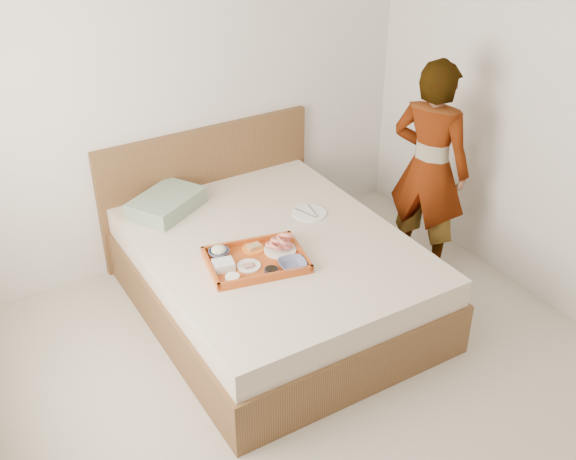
# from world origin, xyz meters

# --- Properties ---
(ground) EXTENTS (3.50, 4.00, 0.01)m
(ground) POSITION_xyz_m (0.00, 0.00, 0.00)
(ground) COLOR beige
(ground) RESTS_ON ground
(wall_back) EXTENTS (3.50, 0.01, 2.60)m
(wall_back) POSITION_xyz_m (0.00, 2.00, 1.30)
(wall_back) COLOR silver
(wall_back) RESTS_ON ground
(bed) EXTENTS (1.65, 2.00, 0.53)m
(bed) POSITION_xyz_m (0.13, 1.00, 0.27)
(bed) COLOR brown
(bed) RESTS_ON ground
(headboard) EXTENTS (1.65, 0.06, 0.95)m
(headboard) POSITION_xyz_m (0.13, 1.97, 0.47)
(headboard) COLOR brown
(headboard) RESTS_ON ground
(pillow) EXTENTS (0.59, 0.53, 0.12)m
(pillow) POSITION_xyz_m (-0.30, 1.71, 0.59)
(pillow) COLOR gray
(pillow) RESTS_ON bed
(tray) EXTENTS (0.66, 0.53, 0.05)m
(tray) POSITION_xyz_m (-0.09, 0.84, 0.56)
(tray) COLOR #BC5214
(tray) RESTS_ON bed
(prawn_plate) EXTENTS (0.24, 0.24, 0.01)m
(prawn_plate) POSITION_xyz_m (0.10, 0.86, 0.55)
(prawn_plate) COLOR white
(prawn_plate) RESTS_ON tray
(navy_bowl_big) EXTENTS (0.20, 0.20, 0.04)m
(navy_bowl_big) POSITION_xyz_m (0.07, 0.67, 0.57)
(navy_bowl_big) COLOR navy
(navy_bowl_big) RESTS_ON tray
(sauce_dish) EXTENTS (0.10, 0.10, 0.03)m
(sauce_dish) POSITION_xyz_m (-0.07, 0.68, 0.56)
(sauce_dish) COLOR black
(sauce_dish) RESTS_ON tray
(meat_plate) EXTENTS (0.17, 0.17, 0.01)m
(meat_plate) POSITION_xyz_m (-0.15, 0.81, 0.55)
(meat_plate) COLOR white
(meat_plate) RESTS_ON tray
(bread_plate) EXTENTS (0.17, 0.17, 0.01)m
(bread_plate) POSITION_xyz_m (-0.04, 0.96, 0.55)
(bread_plate) COLOR orange
(bread_plate) RESTS_ON tray
(salad_bowl) EXTENTS (0.15, 0.15, 0.04)m
(salad_bowl) POSITION_xyz_m (-0.25, 1.01, 0.57)
(salad_bowl) COLOR navy
(salad_bowl) RESTS_ON tray
(plastic_tub) EXTENTS (0.14, 0.12, 0.05)m
(plastic_tub) POSITION_xyz_m (-0.29, 0.86, 0.57)
(plastic_tub) COLOR silver
(plastic_tub) RESTS_ON tray
(cheese_round) EXTENTS (0.10, 0.10, 0.03)m
(cheese_round) POSITION_xyz_m (-0.30, 0.73, 0.56)
(cheese_round) COLOR white
(cheese_round) RESTS_ON tray
(dinner_plate) EXTENTS (0.24, 0.24, 0.01)m
(dinner_plate) POSITION_xyz_m (0.51, 1.18, 0.54)
(dinner_plate) COLOR white
(dinner_plate) RESTS_ON bed
(person) EXTENTS (0.57, 0.67, 1.55)m
(person) POSITION_xyz_m (1.32, 0.92, 0.77)
(person) COLOR beige
(person) RESTS_ON ground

